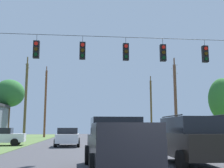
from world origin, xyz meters
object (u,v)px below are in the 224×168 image
(pickup_truck, at_px, (117,143))
(distant_car_crossing_white, at_px, (68,137))
(suv_black, at_px, (191,139))
(utility_pole_distant_right, at_px, (26,100))
(overhead_signal_span, at_px, (123,80))
(utility_pole_near_left, at_px, (151,107))
(distant_car_far_parked, at_px, (212,137))
(tree_roadside_far_right, at_px, (223,99))
(utility_pole_distant_left, at_px, (45,102))
(utility_pole_far_right, at_px, (176,100))
(tree_roadside_right, at_px, (9,94))

(pickup_truck, xyz_separation_m, distant_car_crossing_white, (-2.62, 13.35, -0.18))
(suv_black, relative_size, utility_pole_distant_right, 0.51)
(overhead_signal_span, bearing_deg, suv_black, -51.58)
(utility_pole_near_left, bearing_deg, distant_car_far_parked, -90.09)
(distant_car_far_parked, height_order, utility_pole_near_left, utility_pole_near_left)
(utility_pole_distant_right, bearing_deg, tree_roadside_far_right, -6.85)
(distant_car_crossing_white, bearing_deg, suv_black, -64.50)
(suv_black, relative_size, distant_car_crossing_white, 1.11)
(utility_pole_distant_left, height_order, tree_roadside_far_right, utility_pole_distant_left)
(utility_pole_near_left, bearing_deg, tree_roadside_far_right, -73.00)
(overhead_signal_span, relative_size, utility_pole_distant_left, 1.35)
(overhead_signal_span, relative_size, distant_car_crossing_white, 3.55)
(tree_roadside_far_right, bearing_deg, utility_pole_near_left, 107.00)
(distant_car_far_parked, height_order, tree_roadside_far_right, tree_roadside_far_right)
(utility_pole_far_right, bearing_deg, utility_pole_distant_right, 176.59)
(utility_pole_far_right, distance_m, utility_pole_near_left, 12.94)
(distant_car_crossing_white, relative_size, utility_pole_distant_right, 0.46)
(utility_pole_far_right, height_order, utility_pole_near_left, utility_pole_near_left)
(distant_car_far_parked, distance_m, utility_pole_distant_left, 28.39)
(utility_pole_near_left, height_order, tree_roadside_right, utility_pole_near_left)
(utility_pole_far_right, bearing_deg, tree_roadside_right, 168.80)
(overhead_signal_span, xyz_separation_m, tree_roadside_far_right, (12.94, 13.95, 0.48))
(suv_black, height_order, tree_roadside_right, tree_roadside_right)
(tree_roadside_right, bearing_deg, utility_pole_near_left, 24.95)
(distant_car_crossing_white, bearing_deg, pickup_truck, -78.91)
(tree_roadside_right, relative_size, tree_roadside_far_right, 1.05)
(pickup_truck, bearing_deg, utility_pole_near_left, 74.08)
(pickup_truck, xyz_separation_m, utility_pole_distant_left, (-7.51, 34.14, 4.60))
(pickup_truck, distance_m, tree_roadside_right, 26.05)
(tree_roadside_right, bearing_deg, utility_pole_distant_right, -48.10)
(overhead_signal_span, height_order, suv_black, overhead_signal_span)
(suv_black, height_order, utility_pole_far_right, utility_pole_far_right)
(suv_black, relative_size, utility_pole_far_right, 0.51)
(tree_roadside_right, bearing_deg, utility_pole_far_right, -11.20)
(utility_pole_far_right, bearing_deg, suv_black, -107.04)
(utility_pole_distant_left, bearing_deg, suv_black, -71.98)
(pickup_truck, bearing_deg, utility_pole_far_right, 65.49)
(pickup_truck, bearing_deg, tree_roadside_right, 113.68)
(overhead_signal_span, height_order, distant_car_far_parked, overhead_signal_span)
(distant_car_far_parked, xyz_separation_m, tree_roadside_right, (-19.57, 11.74, 4.78))
(distant_car_far_parked, height_order, tree_roadside_right, tree_roadside_right)
(distant_car_crossing_white, height_order, utility_pole_distant_left, utility_pole_distant_left)
(utility_pole_far_right, height_order, tree_roadside_far_right, utility_pole_far_right)
(utility_pole_distant_left, distance_m, tree_roadside_far_right, 26.66)
(utility_pole_distant_left, distance_m, tree_roadside_right, 11.02)
(suv_black, bearing_deg, distant_car_crossing_white, 115.50)
(pickup_truck, distance_m, utility_pole_far_right, 21.92)
(pickup_truck, relative_size, tree_roadside_right, 0.75)
(utility_pole_far_right, bearing_deg, utility_pole_near_left, 88.53)
(pickup_truck, bearing_deg, overhead_signal_span, 79.05)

